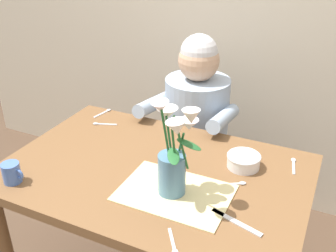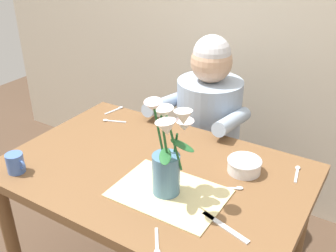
{
  "view_description": "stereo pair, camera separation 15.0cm",
  "coord_description": "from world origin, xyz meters",
  "px_view_note": "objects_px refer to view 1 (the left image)",
  "views": [
    {
      "loc": [
        0.6,
        -1.15,
        1.61
      ],
      "look_at": [
        0.04,
        0.05,
        0.92
      ],
      "focal_mm": 41.69,
      "sensor_mm": 36.0,
      "label": 1
    },
    {
      "loc": [
        0.74,
        -1.08,
        1.61
      ],
      "look_at": [
        0.04,
        0.05,
        0.92
      ],
      "focal_mm": 41.69,
      "sensor_mm": 36.0,
      "label": 2
    }
  ],
  "objects_px": {
    "ceramic_bowl": "(244,160)",
    "tea_cup": "(12,173)",
    "seated_person": "(196,137)",
    "dinner_knife": "(236,222)",
    "flower_vase": "(174,154)"
  },
  "relations": [
    {
      "from": "seated_person",
      "to": "flower_vase",
      "type": "xyz_separation_m",
      "value": [
        0.2,
        -0.73,
        0.34
      ]
    },
    {
      "from": "seated_person",
      "to": "tea_cup",
      "type": "distance_m",
      "value": 1.02
    },
    {
      "from": "ceramic_bowl",
      "to": "tea_cup",
      "type": "xyz_separation_m",
      "value": [
        -0.76,
        -0.47,
        0.01
      ]
    },
    {
      "from": "ceramic_bowl",
      "to": "dinner_knife",
      "type": "height_order",
      "value": "ceramic_bowl"
    },
    {
      "from": "seated_person",
      "to": "tea_cup",
      "type": "relative_size",
      "value": 12.2
    },
    {
      "from": "flower_vase",
      "to": "dinner_knife",
      "type": "height_order",
      "value": "flower_vase"
    },
    {
      "from": "dinner_knife",
      "to": "tea_cup",
      "type": "xyz_separation_m",
      "value": [
        -0.83,
        -0.14,
        0.04
      ]
    },
    {
      "from": "flower_vase",
      "to": "dinner_knife",
      "type": "relative_size",
      "value": 1.96
    },
    {
      "from": "ceramic_bowl",
      "to": "seated_person",
      "type": "bearing_deg",
      "value": 130.14
    },
    {
      "from": "ceramic_bowl",
      "to": "tea_cup",
      "type": "relative_size",
      "value": 1.46
    },
    {
      "from": "ceramic_bowl",
      "to": "tea_cup",
      "type": "distance_m",
      "value": 0.9
    },
    {
      "from": "seated_person",
      "to": "flower_vase",
      "type": "relative_size",
      "value": 3.04
    },
    {
      "from": "ceramic_bowl",
      "to": "dinner_knife",
      "type": "relative_size",
      "value": 0.72
    },
    {
      "from": "seated_person",
      "to": "dinner_knife",
      "type": "distance_m",
      "value": 0.92
    },
    {
      "from": "seated_person",
      "to": "ceramic_bowl",
      "type": "xyz_separation_m",
      "value": [
        0.38,
        -0.45,
        0.21
      ]
    }
  ]
}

